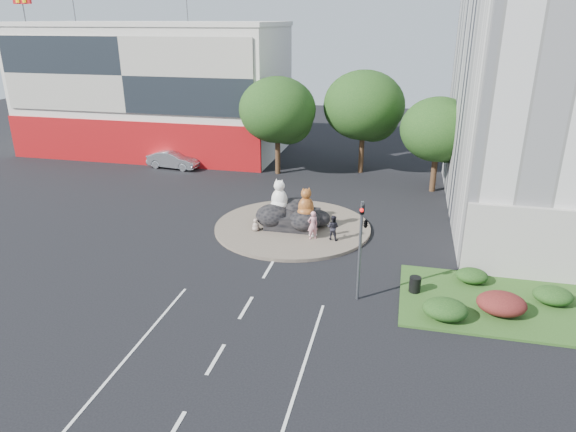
% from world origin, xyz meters
% --- Properties ---
extents(ground, '(120.00, 120.00, 0.00)m').
position_xyz_m(ground, '(0.00, 0.00, 0.00)').
color(ground, black).
rests_on(ground, ground).
extents(roundabout_island, '(10.00, 10.00, 0.20)m').
position_xyz_m(roundabout_island, '(0.00, 10.00, 0.10)').
color(roundabout_island, brown).
rests_on(roundabout_island, ground).
extents(rock_plinth, '(3.20, 2.60, 0.90)m').
position_xyz_m(rock_plinth, '(0.00, 10.00, 0.65)').
color(rock_plinth, black).
rests_on(rock_plinth, roundabout_island).
extents(shophouse_block, '(25.20, 12.30, 17.40)m').
position_xyz_m(shophouse_block, '(-18.00, 27.91, 6.18)').
color(shophouse_block, silver).
rests_on(shophouse_block, ground).
extents(grass_verge, '(10.00, 6.00, 0.12)m').
position_xyz_m(grass_verge, '(12.00, 3.00, 0.06)').
color(grass_verge, '#294E1A').
rests_on(grass_verge, ground).
extents(tree_left, '(6.46, 6.46, 8.27)m').
position_xyz_m(tree_left, '(-3.93, 22.06, 5.25)').
color(tree_left, '#382314').
rests_on(tree_left, ground).
extents(tree_mid, '(6.84, 6.84, 8.76)m').
position_xyz_m(tree_mid, '(3.07, 24.06, 5.56)').
color(tree_mid, '#382314').
rests_on(tree_mid, ground).
extents(tree_right, '(5.70, 5.70, 7.30)m').
position_xyz_m(tree_right, '(9.07, 20.06, 4.63)').
color(tree_right, '#382314').
rests_on(tree_right, ground).
extents(hedge_near_green, '(2.00, 1.60, 0.90)m').
position_xyz_m(hedge_near_green, '(9.00, 1.00, 0.57)').
color(hedge_near_green, '#133511').
rests_on(hedge_near_green, grass_verge).
extents(hedge_red, '(2.20, 1.76, 0.99)m').
position_xyz_m(hedge_red, '(11.50, 2.00, 0.61)').
color(hedge_red, '#4A1314').
rests_on(hedge_red, grass_verge).
extents(hedge_mid_green, '(1.80, 1.44, 0.81)m').
position_xyz_m(hedge_mid_green, '(14.00, 3.50, 0.53)').
color(hedge_mid_green, '#133511').
rests_on(hedge_mid_green, grass_verge).
extents(hedge_back_green, '(1.60, 1.28, 0.72)m').
position_xyz_m(hedge_back_green, '(10.50, 4.80, 0.48)').
color(hedge_back_green, '#133511').
rests_on(hedge_back_green, grass_verge).
extents(traffic_light, '(0.44, 1.24, 5.00)m').
position_xyz_m(traffic_light, '(5.10, 2.00, 3.62)').
color(traffic_light, '#595B60').
rests_on(traffic_light, ground).
extents(street_lamp, '(2.34, 0.22, 8.06)m').
position_xyz_m(street_lamp, '(12.82, 8.00, 4.55)').
color(street_lamp, '#595B60').
rests_on(street_lamp, ground).
extents(cat_white, '(1.50, 1.39, 2.07)m').
position_xyz_m(cat_white, '(-0.94, 10.33, 2.14)').
color(cat_white, white).
rests_on(cat_white, rock_plinth).
extents(cat_tabby, '(1.44, 1.36, 1.89)m').
position_xyz_m(cat_tabby, '(0.95, 9.56, 2.05)').
color(cat_tabby, '#C88829').
rests_on(cat_tabby, rock_plinth).
extents(kitten_calico, '(0.51, 0.45, 0.82)m').
position_xyz_m(kitten_calico, '(-2.08, 8.69, 0.61)').
color(kitten_calico, silver).
rests_on(kitten_calico, roundabout_island).
extents(kitten_white, '(0.64, 0.58, 0.90)m').
position_xyz_m(kitten_white, '(1.61, 8.54, 0.65)').
color(kitten_white, silver).
rests_on(kitten_white, roundabout_island).
extents(pedestrian_pink, '(0.77, 0.71, 1.77)m').
position_xyz_m(pedestrian_pink, '(1.64, 8.22, 1.09)').
color(pedestrian_pink, '#D58A91').
rests_on(pedestrian_pink, roundabout_island).
extents(pedestrian_dark, '(0.87, 0.74, 1.55)m').
position_xyz_m(pedestrian_dark, '(2.84, 8.37, 0.97)').
color(pedestrian_dark, black).
rests_on(pedestrian_dark, roundabout_island).
extents(parked_car, '(4.93, 2.22, 1.57)m').
position_xyz_m(parked_car, '(-13.59, 21.54, 0.79)').
color(parked_car, '#A7AAAF').
rests_on(parked_car, ground).
extents(litter_bin, '(0.65, 0.65, 0.78)m').
position_xyz_m(litter_bin, '(7.68, 3.16, 0.51)').
color(litter_bin, black).
rests_on(litter_bin, grass_verge).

